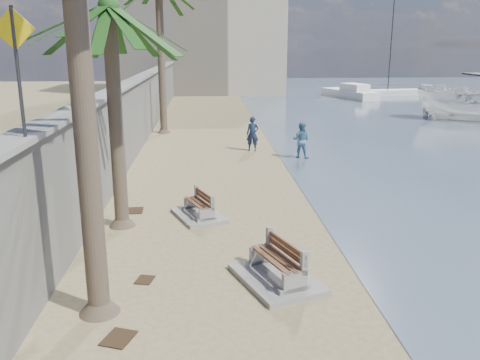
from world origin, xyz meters
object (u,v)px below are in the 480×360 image
person_b (301,138)px  bench_far (199,207)px  person_a (253,131)px  sailboat_west (387,92)px  bench_near (277,265)px  boat_cruiser (478,101)px  palm_mid (109,9)px  yacht_far (349,94)px

person_b → bench_far: bearing=85.0°
person_a → sailboat_west: 33.21m
bench_near → bench_far: size_ratio=1.18×
boat_cruiser → person_a: bearing=150.0°
person_a → person_b: 2.86m
palm_mid → person_b: (7.12, 9.10, -5.28)m
yacht_far → boat_cruiser: bearing=175.6°
person_a → bench_near: bearing=-81.9°
sailboat_west → palm_mid: bearing=-119.3°
yacht_far → sailboat_west: bearing=-84.4°
bench_far → person_b: size_ratio=1.15×
person_a → person_b: (2.18, -1.85, -0.04)m
boat_cruiser → bench_far: bearing=166.2°
bench_far → person_a: bearing=75.7°
boat_cruiser → bench_near: bearing=174.9°
palm_mid → person_b: bearing=52.0°
bench_near → person_b: 13.44m
person_a → yacht_far: person_a is taller
person_b → sailboat_west: bearing=-91.7°
palm_mid → boat_cruiser: size_ratio=1.95×
bench_far → yacht_far: bearing=67.7°
bench_far → person_b: person_b is taller
bench_near → person_a: size_ratio=1.30×
bench_near → boat_cruiser: (17.70, 24.38, 1.04)m
bench_far → bench_near: bearing=-68.3°
person_a → person_b: bearing=-29.2°
bench_near → yacht_far: size_ratio=0.36×
boat_cruiser → sailboat_west: bearing=30.3°
person_b → boat_cruiser: 18.57m
palm_mid → boat_cruiser: 30.27m
palm_mid → person_a: palm_mid is taller
person_a → boat_cruiser: size_ratio=0.55×
palm_mid → yacht_far: palm_mid is taller
boat_cruiser → sailboat_west: (0.22, 19.00, -1.13)m
person_a → bench_far: bearing=-93.3°
palm_mid → person_a: (4.94, 10.95, -5.24)m
person_a → sailboat_west: size_ratio=0.19×
yacht_far → person_b: bearing=140.2°
person_a → person_b: size_ratio=1.04×
bench_near → bench_far: (-1.86, 4.66, -0.06)m
bench_near → person_a: bearing=87.0°
bench_near → boat_cruiser: size_ratio=0.71×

